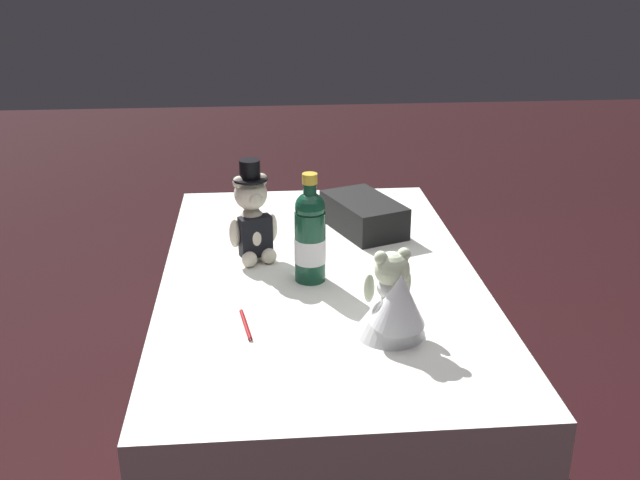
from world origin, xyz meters
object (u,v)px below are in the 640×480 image
gift_case_black (363,215)px  champagne_bottle (310,236)px  teddy_bear_bride (393,300)px  signing_pen (246,326)px  teddy_bear_groom (252,220)px

gift_case_black → champagne_bottle: bearing=-28.5°
teddy_bear_bride → signing_pen: bearing=-101.1°
signing_pen → gift_case_black: bearing=149.1°
champagne_bottle → signing_pen: size_ratio=1.99×
teddy_bear_groom → signing_pen: (0.42, -0.02, -0.12)m
champagne_bottle → gift_case_black: 0.42m
teddy_bear_groom → gift_case_black: (-0.21, 0.35, -0.07)m
signing_pen → gift_case_black: gift_case_black is taller
champagne_bottle → gift_case_black: champagne_bottle is taller
teddy_bear_groom → champagne_bottle: bearing=44.6°
signing_pen → teddy_bear_groom: bearing=177.3°
teddy_bear_bride → gift_case_black: size_ratio=0.64×
teddy_bear_groom → champagne_bottle: champagne_bottle is taller
signing_pen → gift_case_black: size_ratio=0.46×
champagne_bottle → signing_pen: 0.34m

